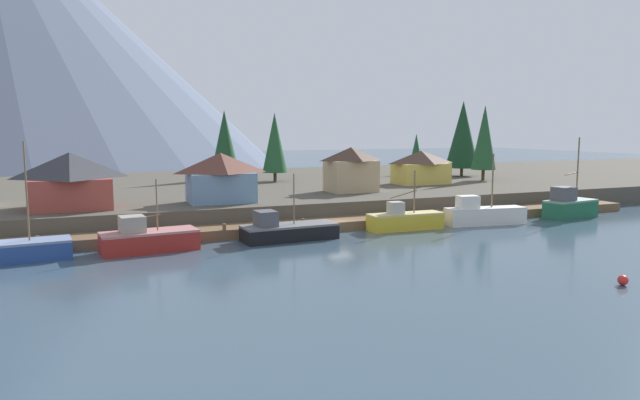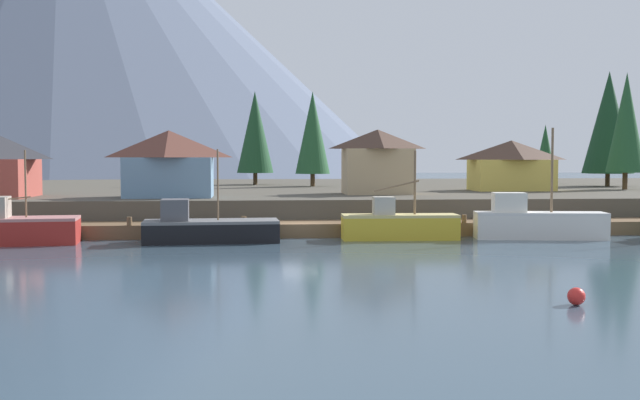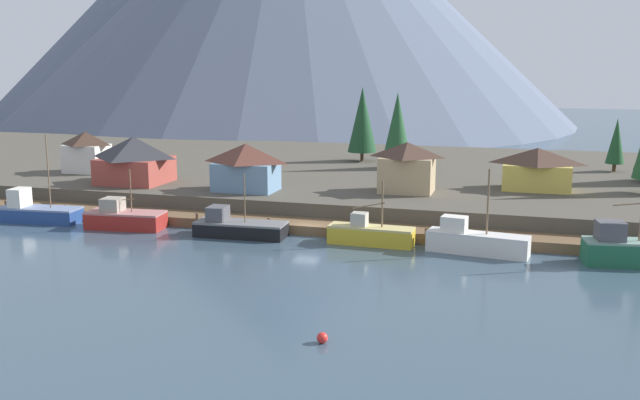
% 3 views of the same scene
% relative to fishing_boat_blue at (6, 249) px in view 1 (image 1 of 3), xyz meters
% --- Properties ---
extents(ground_plane, '(400.00, 400.00, 1.00)m').
position_rel_fishing_boat_blue_xyz_m(ground_plane, '(30.14, 22.01, -1.59)').
color(ground_plane, '#384C5B').
extents(dock, '(80.00, 4.00, 1.60)m').
position_rel_fishing_boat_blue_xyz_m(dock, '(30.14, 4.00, -0.59)').
color(dock, brown).
rests_on(dock, ground_plane).
extents(shoreline_bank, '(400.00, 56.00, 2.50)m').
position_rel_fishing_boat_blue_xyz_m(shoreline_bank, '(30.14, 34.01, 0.16)').
color(shoreline_bank, '#4C473D').
rests_on(shoreline_bank, ground_plane).
extents(fishing_boat_blue, '(9.13, 3.67, 9.57)m').
position_rel_fishing_boat_blue_xyz_m(fishing_boat_blue, '(0.00, 0.00, 0.00)').
color(fishing_boat_blue, navy).
rests_on(fishing_boat_blue, ground_plane).
extents(fishing_boat_red, '(8.34, 3.85, 6.27)m').
position_rel_fishing_boat_blue_xyz_m(fishing_boat_red, '(10.87, -0.09, -0.00)').
color(fishing_boat_red, maroon).
rests_on(fishing_boat_red, ground_plane).
extents(fishing_boat_black, '(9.24, 3.60, 6.34)m').
position_rel_fishing_boat_blue_xyz_m(fishing_boat_black, '(23.67, 0.04, -0.15)').
color(fishing_boat_black, black).
rests_on(fishing_boat_black, ground_plane).
extents(fishing_boat_yellow, '(8.19, 2.51, 6.24)m').
position_rel_fishing_boat_blue_xyz_m(fishing_boat_yellow, '(37.01, 0.65, -0.08)').
color(fishing_boat_yellow, gold).
rests_on(fishing_boat_yellow, ground_plane).
extents(fishing_boat_white, '(9.33, 3.50, 7.86)m').
position_rel_fishing_boat_blue_xyz_m(fishing_boat_white, '(46.84, 0.17, 0.06)').
color(fishing_boat_white, silver).
rests_on(fishing_boat_white, ground_plane).
extents(fishing_boat_green, '(7.23, 3.72, 9.57)m').
position_rel_fishing_boat_blue_xyz_m(fishing_boat_green, '(59.28, -0.03, 0.32)').
color(fishing_boat_green, '#1E5B3D').
rests_on(fishing_boat_green, ground_plane).
extents(house_red, '(8.12, 7.33, 5.71)m').
position_rel_fishing_boat_blue_xyz_m(house_red, '(4.80, 12.44, 4.33)').
color(house_red, '#9E4238').
rests_on(house_red, shoreline_bank).
extents(house_blue, '(7.38, 4.81, 5.47)m').
position_rel_fishing_boat_blue_xyz_m(house_blue, '(19.98, 11.26, 4.21)').
color(house_blue, '#6689A8').
rests_on(house_blue, shoreline_bank).
extents(house_yellow, '(7.97, 5.02, 4.91)m').
position_rel_fishing_boat_blue_xyz_m(house_yellow, '(52.17, 21.29, 3.93)').
color(house_yellow, gold).
rests_on(house_yellow, shoreline_bank).
extents(house_tan, '(6.27, 4.79, 5.74)m').
position_rel_fishing_boat_blue_xyz_m(house_tan, '(37.93, 15.55, 4.34)').
color(house_tan, tan).
rests_on(house_tan, shoreline_bank).
extents(conifer_near_left, '(4.33, 4.33, 11.08)m').
position_rel_fishing_boat_blue_xyz_m(conifer_near_left, '(27.17, 39.45, 7.64)').
color(conifer_near_left, '#4C3823').
rests_on(conifer_near_left, shoreline_bank).
extents(conifer_near_right, '(3.82, 3.82, 11.79)m').
position_rel_fishing_boat_blue_xyz_m(conifer_near_right, '(64.35, 22.32, 8.16)').
color(conifer_near_right, '#4C3823').
rests_on(conifer_near_right, shoreline_bank).
extents(conifer_mid_left, '(3.87, 3.87, 10.59)m').
position_rel_fishing_boat_blue_xyz_m(conifer_mid_left, '(33.53, 33.39, 7.41)').
color(conifer_mid_left, '#4C3823').
rests_on(conifer_mid_left, shoreline_bank).
extents(conifer_mid_right, '(5.63, 5.63, 12.85)m').
position_rel_fishing_boat_blue_xyz_m(conifer_mid_right, '(66.55, 30.80, 8.56)').
color(conifer_mid_right, '#4C3823').
rests_on(conifer_mid_right, shoreline_bank).
extents(conifer_back_left, '(2.47, 2.47, 7.24)m').
position_rel_fishing_boat_blue_xyz_m(conifer_back_left, '(62.46, 38.98, 5.55)').
color(conifer_back_left, '#4C3823').
rests_on(conifer_back_left, shoreline_bank).
extents(channel_buoy, '(0.70, 0.70, 0.70)m').
position_rel_fishing_boat_blue_xyz_m(channel_buoy, '(39.37, -23.84, -0.74)').
color(channel_buoy, red).
rests_on(channel_buoy, ground_plane).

